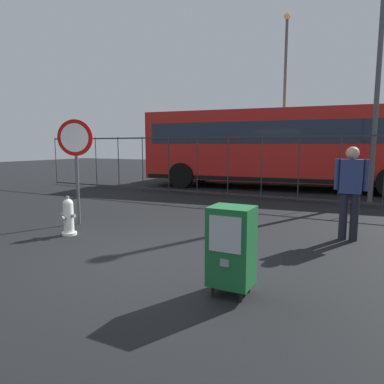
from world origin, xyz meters
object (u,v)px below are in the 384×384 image
at_px(fire_hydrant, 68,217).
at_px(street_light_near_left, 285,86).
at_px(bus_far, 309,145).
at_px(street_light_near_right, 378,73).
at_px(stop_sign, 76,150).
at_px(bus_near, 281,145).
at_px(pedestrian, 350,188).
at_px(newspaper_box_primary, 231,246).

height_order(fire_hydrant, street_light_near_left, street_light_near_left).
relative_size(bus_far, street_light_near_right, 1.67).
xyz_separation_m(stop_sign, bus_near, (2.47, 8.19, 0.11)).
bearing_deg(pedestrian, street_light_near_left, 108.32).
bearing_deg(street_light_near_right, stop_sign, -133.71).
distance_m(newspaper_box_primary, street_light_near_right, 8.49).
distance_m(stop_sign, street_light_near_left, 12.49).
height_order(stop_sign, bus_far, bus_far).
bearing_deg(bus_near, stop_sign, -113.11).
xyz_separation_m(bus_near, street_light_near_right, (3.16, -2.30, 1.98)).
relative_size(bus_near, street_light_near_right, 1.71).
xyz_separation_m(pedestrian, street_light_near_left, (-3.57, 10.79, 3.57)).
height_order(pedestrian, bus_near, bus_near).
height_order(bus_near, street_light_near_left, street_light_near_left).
relative_size(fire_hydrant, bus_near, 0.07).
relative_size(fire_hydrant, bus_far, 0.07).
xyz_separation_m(newspaper_box_primary, pedestrian, (1.07, 3.11, 0.38)).
bearing_deg(street_light_near_left, fire_hydrant, -95.27).
relative_size(stop_sign, street_light_near_left, 0.28).
bearing_deg(street_light_near_right, fire_hydrant, -127.48).
bearing_deg(street_light_near_left, street_light_near_right, -57.34).
height_order(newspaper_box_primary, bus_near, bus_near).
height_order(bus_near, bus_far, same).
bearing_deg(newspaper_box_primary, pedestrian, 71.04).
xyz_separation_m(fire_hydrant, newspaper_box_primary, (3.68, -1.10, 0.22)).
relative_size(stop_sign, pedestrian, 1.34).
xyz_separation_m(pedestrian, bus_far, (-2.33, 10.65, 0.76)).
relative_size(pedestrian, street_light_near_right, 0.27).
bearing_deg(bus_far, bus_near, -97.42).
xyz_separation_m(bus_near, street_light_near_left, (-0.77, 3.83, 2.81)).
xyz_separation_m(stop_sign, street_light_near_left, (1.70, 12.02, 2.92)).
height_order(fire_hydrant, newspaper_box_primary, newspaper_box_primary).
relative_size(fire_hydrant, street_light_near_right, 0.12).
relative_size(newspaper_box_primary, street_light_near_left, 0.13).
bearing_deg(newspaper_box_primary, street_light_near_left, 100.22).
bearing_deg(pedestrian, street_light_near_right, 85.60).
bearing_deg(stop_sign, bus_near, 73.21).
bearing_deg(bus_far, newspaper_box_primary, -84.84).
relative_size(bus_near, street_light_near_left, 1.36).
bearing_deg(fire_hydrant, newspaper_box_primary, -16.63).
xyz_separation_m(newspaper_box_primary, stop_sign, (-4.21, 1.87, 1.03)).
xyz_separation_m(fire_hydrant, bus_near, (1.95, 8.97, 1.36)).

